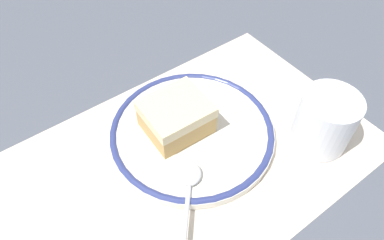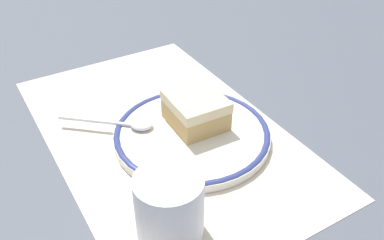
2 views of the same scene
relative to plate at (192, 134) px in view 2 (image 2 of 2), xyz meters
The scene contains 6 objects.
ground_plane 0.04m from the plate, 141.08° to the right, with size 2.40×2.40×0.00m, color #4C515B.
placemat 0.04m from the plate, 141.08° to the right, with size 0.50×0.31×0.00m, color beige.
plate is the anchor object (origin of this frame).
cake_slice 0.03m from the plate, 134.53° to the left, with size 0.08×0.08×0.05m.
spoon 0.09m from the plate, 128.61° to the right, with size 0.10×0.12×0.01m.
cup 0.17m from the plate, 39.04° to the right, with size 0.07×0.07×0.08m.
Camera 2 is at (0.45, -0.22, 0.38)m, focal length 40.06 mm.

